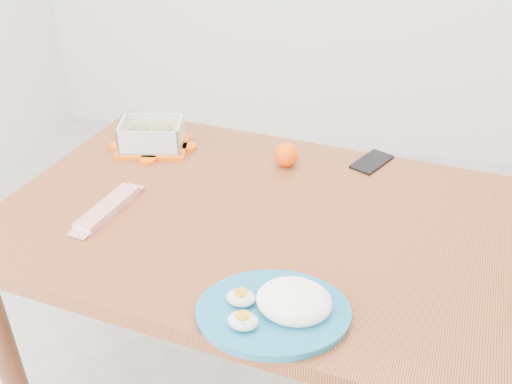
% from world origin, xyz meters
% --- Properties ---
extents(dining_table, '(1.30, 0.96, 0.75)m').
position_xyz_m(dining_table, '(-0.12, -0.09, 0.65)').
color(dining_table, '#9C562C').
rests_on(dining_table, ground).
extents(food_container, '(0.22, 0.19, 0.08)m').
position_xyz_m(food_container, '(-0.49, 0.16, 0.79)').
color(food_container, '#FA5D07').
rests_on(food_container, dining_table).
extents(orange_fruit, '(0.07, 0.07, 0.07)m').
position_xyz_m(orange_fruit, '(-0.10, 0.15, 0.78)').
color(orange_fruit, '#FF5E05').
rests_on(orange_fruit, dining_table).
extents(rice_plate, '(0.34, 0.34, 0.08)m').
position_xyz_m(rice_plate, '(-0.00, -0.41, 0.78)').
color(rice_plate, '#1B6D96').
rests_on(rice_plate, dining_table).
extents(candy_bar, '(0.08, 0.21, 0.02)m').
position_xyz_m(candy_bar, '(-0.47, -0.17, 0.76)').
color(candy_bar, '#B61209').
rests_on(candy_bar, dining_table).
extents(smartphone, '(0.12, 0.15, 0.01)m').
position_xyz_m(smartphone, '(0.13, 0.22, 0.75)').
color(smartphone, black).
rests_on(smartphone, dining_table).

